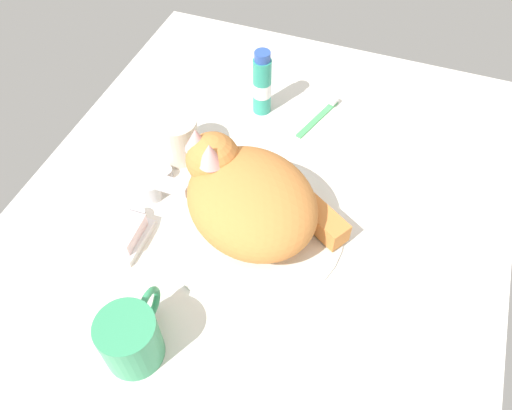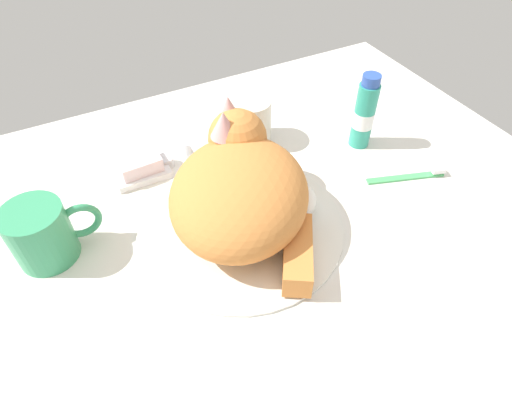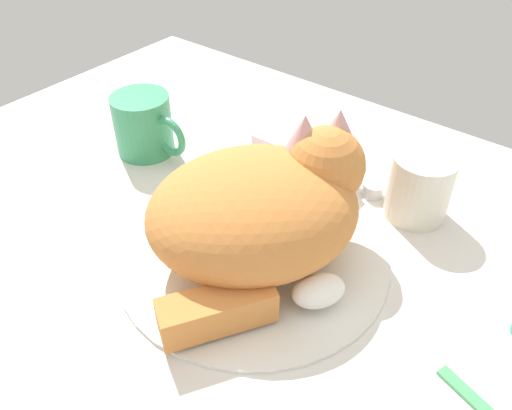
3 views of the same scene
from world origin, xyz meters
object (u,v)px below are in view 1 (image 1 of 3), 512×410
(rinse_cup, at_px, (178,138))
(toothbrush, at_px, (320,115))
(faucet, at_px, (156,189))
(cat, at_px, (248,195))
(soap_bar, at_px, (124,231))
(toothpaste_bottle, at_px, (262,84))
(coffee_mug, at_px, (131,338))

(rinse_cup, distance_m, toothbrush, 0.29)
(faucet, bearing_deg, toothbrush, -34.81)
(cat, height_order, soap_bar, cat)
(faucet, distance_m, soap_bar, 0.10)
(soap_bar, relative_size, toothbrush, 0.52)
(toothbrush, bearing_deg, rinse_cup, 131.24)
(faucet, relative_size, rinse_cup, 1.55)
(cat, distance_m, toothpaste_bottle, 0.28)
(soap_bar, bearing_deg, cat, -59.32)
(coffee_mug, height_order, rinse_cup, coffee_mug)
(rinse_cup, xyz_separation_m, toothpaste_bottle, (0.17, -0.10, 0.02))
(soap_bar, xyz_separation_m, toothbrush, (0.40, -0.22, -0.02))
(faucet, height_order, coffee_mug, coffee_mug)
(faucet, distance_m, rinse_cup, 0.11)
(cat, distance_m, rinse_cup, 0.21)
(soap_bar, height_order, toothpaste_bottle, toothpaste_bottle)
(toothpaste_bottle, bearing_deg, coffee_mug, -179.22)
(soap_bar, bearing_deg, faucet, -4.25)
(rinse_cup, bearing_deg, soap_bar, -179.58)
(faucet, bearing_deg, soap_bar, 175.75)
(cat, bearing_deg, soap_bar, 120.68)
(rinse_cup, relative_size, toothbrush, 0.64)
(rinse_cup, bearing_deg, toothpaste_bottle, -30.58)
(faucet, relative_size, toothpaste_bottle, 0.95)
(faucet, height_order, soap_bar, faucet)
(cat, bearing_deg, toothpaste_bottle, 15.27)
(cat, distance_m, soap_bar, 0.21)
(rinse_cup, bearing_deg, cat, -120.33)
(faucet, height_order, toothbrush, faucet)
(toothpaste_bottle, bearing_deg, cat, -164.73)
(rinse_cup, height_order, toothbrush, rinse_cup)
(rinse_cup, height_order, soap_bar, rinse_cup)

